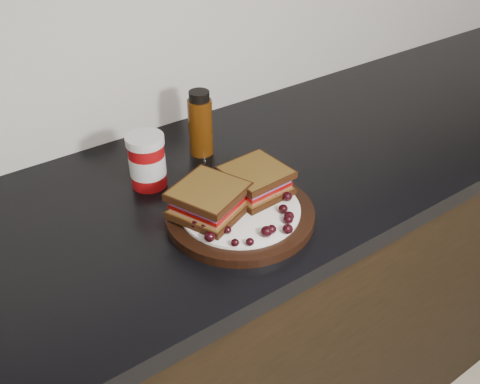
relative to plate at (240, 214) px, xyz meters
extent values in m
cube|color=black|center=(-0.09, 0.11, -0.48)|extent=(3.96, 0.58, 0.86)
cube|color=black|center=(-0.09, 0.11, -0.03)|extent=(3.98, 0.60, 0.04)
cylinder|color=black|center=(0.00, 0.00, 0.00)|extent=(0.28, 0.28, 0.02)
ellipsoid|color=black|center=(-0.10, -0.05, 0.02)|extent=(0.02, 0.02, 0.02)
ellipsoid|color=black|center=(-0.06, -0.05, 0.02)|extent=(0.02, 0.02, 0.01)
ellipsoid|color=black|center=(-0.07, -0.08, 0.02)|extent=(0.01, 0.01, 0.01)
ellipsoid|color=black|center=(-0.05, -0.10, 0.02)|extent=(0.01, 0.01, 0.01)
ellipsoid|color=black|center=(-0.01, -0.09, 0.02)|extent=(0.02, 0.02, 0.02)
ellipsoid|color=black|center=(0.00, -0.09, 0.02)|extent=(0.02, 0.02, 0.02)
ellipsoid|color=black|center=(0.03, -0.11, 0.02)|extent=(0.02, 0.02, 0.02)
ellipsoid|color=black|center=(0.04, -0.09, 0.02)|extent=(0.02, 0.02, 0.02)
ellipsoid|color=black|center=(0.05, -0.08, 0.02)|extent=(0.02, 0.02, 0.02)
ellipsoid|color=black|center=(0.06, -0.06, 0.02)|extent=(0.02, 0.02, 0.02)
ellipsoid|color=black|center=(0.09, -0.03, 0.02)|extent=(0.02, 0.02, 0.02)
ellipsoid|color=black|center=(0.07, -0.02, 0.02)|extent=(0.02, 0.02, 0.02)
ellipsoid|color=black|center=(0.09, 0.00, 0.02)|extent=(0.02, 0.02, 0.02)
ellipsoid|color=black|center=(0.08, 0.03, 0.02)|extent=(0.02, 0.02, 0.02)
ellipsoid|color=black|center=(0.06, 0.04, 0.02)|extent=(0.02, 0.02, 0.01)
ellipsoid|color=black|center=(-0.04, 0.04, 0.02)|extent=(0.02, 0.02, 0.02)
ellipsoid|color=black|center=(-0.07, 0.04, 0.02)|extent=(0.02, 0.02, 0.02)
ellipsoid|color=black|center=(-0.06, 0.01, 0.02)|extent=(0.02, 0.02, 0.02)
ellipsoid|color=black|center=(-0.10, 0.00, 0.02)|extent=(0.02, 0.02, 0.02)
ellipsoid|color=black|center=(-0.09, -0.02, 0.02)|extent=(0.02, 0.02, 0.02)
ellipsoid|color=black|center=(-0.05, 0.02, 0.02)|extent=(0.02, 0.02, 0.02)
ellipsoid|color=black|center=(-0.06, 0.01, 0.02)|extent=(0.02, 0.02, 0.02)
ellipsoid|color=black|center=(-0.06, 0.00, 0.02)|extent=(0.02, 0.02, 0.02)
cylinder|color=#980B0D|center=(-0.09, 0.20, 0.05)|extent=(0.10, 0.10, 0.11)
cylinder|color=#492307|center=(0.07, 0.25, 0.07)|extent=(0.07, 0.07, 0.15)
camera|label=1|loc=(-0.46, -0.65, 0.61)|focal=40.00mm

